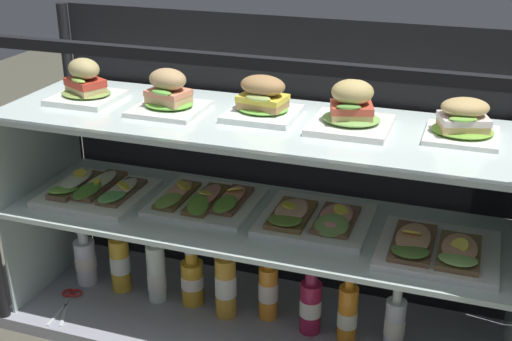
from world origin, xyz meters
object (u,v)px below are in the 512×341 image
at_px(kitchen_scissors, 69,298).
at_px(plated_roll_sandwich_near_right_corner, 263,101).
at_px(open_sandwich_tray_mid_left, 96,190).
at_px(open_sandwich_tray_right_of_center, 314,219).
at_px(juice_bottle_tucked_behind, 192,280).
at_px(juice_bottle_near_post, 120,262).
at_px(juice_bottle_front_right_end, 268,290).
at_px(plated_roll_sandwich_near_left_corner, 351,112).
at_px(juice_bottle_front_left_end, 86,261).
at_px(juice_bottle_back_right, 226,285).
at_px(juice_bottle_back_center, 156,273).
at_px(juice_bottle_front_middle, 310,305).
at_px(juice_bottle_front_fourth, 395,322).
at_px(plated_roll_sandwich_left_of_center, 168,96).
at_px(plated_roll_sandwich_far_right, 85,85).
at_px(open_sandwich_tray_center, 436,249).
at_px(plated_roll_sandwich_right_of_center, 463,123).
at_px(open_sandwich_tray_far_left, 205,200).
at_px(juice_bottle_back_left, 347,314).

bearing_deg(kitchen_scissors, plated_roll_sandwich_near_right_corner, 12.34).
distance_m(open_sandwich_tray_mid_left, open_sandwich_tray_right_of_center, 0.67).
relative_size(open_sandwich_tray_right_of_center, juice_bottle_tucked_behind, 1.56).
relative_size(plated_roll_sandwich_near_right_corner, juice_bottle_tucked_behind, 0.98).
bearing_deg(juice_bottle_near_post, juice_bottle_front_right_end, 1.44).
height_order(plated_roll_sandwich_near_left_corner, juice_bottle_tucked_behind, plated_roll_sandwich_near_left_corner).
distance_m(open_sandwich_tray_right_of_center, juice_bottle_tucked_behind, 0.48).
relative_size(open_sandwich_tray_mid_left, open_sandwich_tray_right_of_center, 1.00).
xyz_separation_m(juice_bottle_front_left_end, juice_bottle_back_right, (0.50, -0.02, 0.03)).
height_order(juice_bottle_back_center, juice_bottle_front_right_end, juice_bottle_back_center).
bearing_deg(juice_bottle_front_middle, juice_bottle_front_right_end, 167.04).
relative_size(juice_bottle_front_middle, juice_bottle_front_fourth, 1.02).
bearing_deg(juice_bottle_front_fourth, juice_bottle_back_right, -177.97).
xyz_separation_m(open_sandwich_tray_right_of_center, juice_bottle_back_center, (-0.50, -0.01, -0.27)).
xyz_separation_m(open_sandwich_tray_mid_left, juice_bottle_tucked_behind, (0.28, 0.05, -0.29)).
distance_m(plated_roll_sandwich_left_of_center, juice_bottle_front_right_end, 0.65).
bearing_deg(plated_roll_sandwich_near_right_corner, juice_bottle_front_right_end, -24.80).
bearing_deg(juice_bottle_front_left_end, juice_bottle_front_middle, -1.33).
bearing_deg(kitchen_scissors, juice_bottle_back_center, 18.95).
relative_size(plated_roll_sandwich_far_right, open_sandwich_tray_center, 0.61).
xyz_separation_m(plated_roll_sandwich_right_of_center, open_sandwich_tray_center, (-0.02, -0.10, -0.31)).
height_order(open_sandwich_tray_mid_left, juice_bottle_back_right, open_sandwich_tray_mid_left).
bearing_deg(plated_roll_sandwich_near_left_corner, open_sandwich_tray_far_left, 179.73).
distance_m(plated_roll_sandwich_right_of_center, open_sandwich_tray_right_of_center, 0.47).
height_order(open_sandwich_tray_mid_left, open_sandwich_tray_far_left, open_sandwich_tray_mid_left).
relative_size(open_sandwich_tray_mid_left, juice_bottle_front_left_end, 1.52).
relative_size(juice_bottle_front_left_end, juice_bottle_front_fourth, 0.93).
bearing_deg(juice_bottle_back_left, plated_roll_sandwich_near_right_corner, 171.00).
bearing_deg(juice_bottle_near_post, juice_bottle_front_left_end, -179.27).
height_order(juice_bottle_front_left_end, juice_bottle_near_post, juice_bottle_near_post).
xyz_separation_m(juice_bottle_front_left_end, juice_bottle_front_right_end, (0.62, 0.01, 0.01)).
bearing_deg(plated_roll_sandwich_near_right_corner, juice_bottle_near_post, -177.14).
xyz_separation_m(plated_roll_sandwich_left_of_center, juice_bottle_front_middle, (0.42, -0.00, -0.59)).
xyz_separation_m(open_sandwich_tray_far_left, open_sandwich_tray_center, (0.67, -0.08, 0.00)).
xyz_separation_m(plated_roll_sandwich_near_left_corner, juice_bottle_back_left, (0.03, -0.03, -0.59)).
xyz_separation_m(open_sandwich_tray_far_left, juice_bottle_back_center, (-0.16, -0.03, -0.27)).
xyz_separation_m(plated_roll_sandwich_near_right_corner, juice_bottle_back_center, (-0.34, -0.04, -0.58)).
bearing_deg(plated_roll_sandwich_left_of_center, juice_bottle_back_center, 178.26).
height_order(plated_roll_sandwich_near_right_corner, juice_bottle_back_left, plated_roll_sandwich_near_right_corner).
bearing_deg(juice_bottle_front_fourth, plated_roll_sandwich_far_right, -180.00).
relative_size(plated_roll_sandwich_right_of_center, open_sandwich_tray_right_of_center, 0.59).
distance_m(plated_roll_sandwich_left_of_center, plated_roll_sandwich_right_of_center, 0.78).
distance_m(plated_roll_sandwich_left_of_center, juice_bottle_back_right, 0.59).
height_order(plated_roll_sandwich_left_of_center, open_sandwich_tray_center, plated_roll_sandwich_left_of_center).
xyz_separation_m(open_sandwich_tray_center, juice_bottle_front_right_end, (-0.47, 0.08, -0.27)).
relative_size(juice_bottle_back_center, juice_bottle_back_right, 0.98).
distance_m(plated_roll_sandwich_near_right_corner, plated_roll_sandwich_near_left_corner, 0.24).
distance_m(juice_bottle_back_right, kitchen_scissors, 0.52).
height_order(juice_bottle_back_right, kitchen_scissors, juice_bottle_back_right).
bearing_deg(juice_bottle_back_right, juice_bottle_front_fourth, 2.03).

